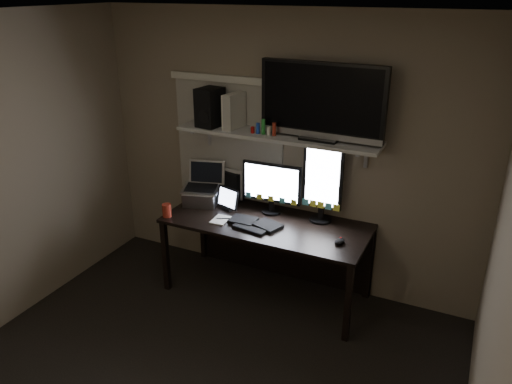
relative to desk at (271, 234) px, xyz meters
The scene contains 20 objects.
ceiling 2.49m from the desk, 90.00° to the right, with size 3.60×3.60×0.00m, color silver.
back_wall 0.74m from the desk, 90.00° to the left, with size 3.60×3.60×0.00m, color #7E705B.
right_wall 2.47m from the desk, 40.70° to the right, with size 3.60×3.60×0.00m, color #7E705B.
window_blinds 0.96m from the desk, 156.69° to the left, with size 1.10×0.02×1.10m, color beige.
desk is the anchor object (origin of this frame).
wall_shelf 0.91m from the desk, 90.00° to the left, with size 1.80×0.35×0.03m, color #B3B3AE.
monitor_landscape 0.43m from the desk, 116.03° to the left, with size 0.55×0.06×0.48m, color black.
monitor_portrait 0.69m from the desk, 15.09° to the left, with size 0.35×0.07×0.70m, color black.
keyboard 0.29m from the desk, 107.40° to the right, with size 0.47×0.18×0.03m, color black.
mouse 0.76m from the desk, 18.19° to the right, with size 0.07×0.11×0.04m, color black.
notepad 0.50m from the desk, 144.96° to the right, with size 0.13×0.19×0.01m, color silver.
tablet 0.51m from the desk, behind, with size 0.25×0.10×0.22m, color black.
file_sorter 0.64m from the desk, 159.54° to the left, with size 0.24×0.11×0.31m, color black.
laptop 0.81m from the desk, behind, with size 0.35×0.28×0.39m, color #A3A3A7.
cup 0.97m from the desk, 154.93° to the right, with size 0.08×0.08×0.12m, color maroon.
sticky_notes 0.33m from the desk, 120.06° to the right, with size 0.32×0.24×0.00m, color #F3F642, non-canonical shape.
tv 1.30m from the desk, 10.85° to the left, with size 1.04×0.19×0.63m, color black.
game_console 1.16m from the desk, 168.25° to the left, with size 0.08×0.26×0.31m, color beige.
speaker 1.27m from the desk, behind, with size 0.19×0.23×0.34m, color black.
bottles 0.99m from the desk, behind, with size 0.20×0.05×0.13m, color #A50F0C, non-canonical shape.
Camera 1 is at (1.60, -2.17, 2.67)m, focal length 35.00 mm.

